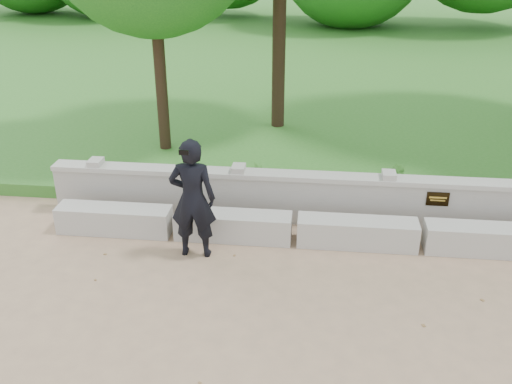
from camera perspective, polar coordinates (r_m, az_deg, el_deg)
ground at (r=7.95m, az=18.00°, el=-12.42°), size 80.00×80.00×0.00m
lawn at (r=20.75m, az=11.22°, el=12.15°), size 40.00×22.00×0.25m
concrete_bench at (r=9.39m, az=16.18°, el=-4.26°), size 11.90×0.45×0.45m
parapet_wall at (r=9.89m, az=15.76°, el=-1.06°), size 12.50×0.35×0.90m
man_main at (r=8.59m, az=-6.35°, el=-0.68°), size 0.71×0.63×1.91m
shrub_a at (r=10.41m, az=0.13°, el=1.58°), size 0.31×0.33×0.52m
shrub_b at (r=10.45m, az=13.98°, el=1.05°), size 0.40×0.39×0.57m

